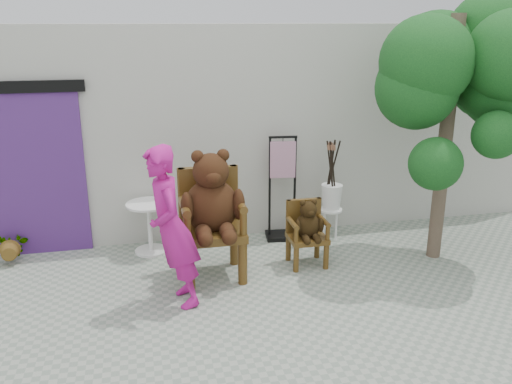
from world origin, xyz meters
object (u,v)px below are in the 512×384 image
(tree, at_px, (464,69))
(person, at_px, (172,228))
(cafe_table, at_px, (149,222))
(chair_big, at_px, (212,206))
(stool_bucket, at_px, (331,196))
(display_stand, at_px, (282,200))
(chair_small, at_px, (307,226))

(tree, bearing_deg, person, -172.04)
(cafe_table, distance_m, tree, 4.47)
(chair_big, relative_size, tree, 0.47)
(person, relative_size, stool_bucket, 1.25)
(display_stand, bearing_deg, chair_small, -77.99)
(person, relative_size, cafe_table, 2.58)
(tree, bearing_deg, display_stand, 150.90)
(cafe_table, bearing_deg, display_stand, 2.72)
(chair_small, relative_size, stool_bucket, 0.61)
(display_stand, distance_m, stool_bucket, 0.71)
(display_stand, relative_size, tree, 0.44)
(chair_big, distance_m, chair_small, 1.30)
(stool_bucket, relative_size, tree, 0.43)
(stool_bucket, height_order, tree, tree)
(chair_small, height_order, person, person)
(person, bearing_deg, chair_big, 131.07)
(chair_big, xyz_separation_m, tree, (3.12, -0.11, 1.57))
(chair_small, relative_size, display_stand, 0.59)
(tree, bearing_deg, cafe_table, 165.37)
(person, xyz_separation_m, display_stand, (1.67, 1.60, -0.33))
(cafe_table, bearing_deg, person, -82.03)
(chair_big, distance_m, display_stand, 1.55)
(display_stand, bearing_deg, stool_bucket, -7.36)
(chair_small, distance_m, person, 1.92)
(chair_big, height_order, cafe_table, chair_big)
(person, height_order, tree, tree)
(chair_big, height_order, chair_small, chair_big)
(cafe_table, xyz_separation_m, display_stand, (1.88, 0.09, 0.14))
(chair_small, xyz_separation_m, person, (-1.75, -0.68, 0.39))
(person, bearing_deg, cafe_table, 179.12)
(chair_big, relative_size, chair_small, 1.81)
(display_stand, distance_m, tree, 2.94)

